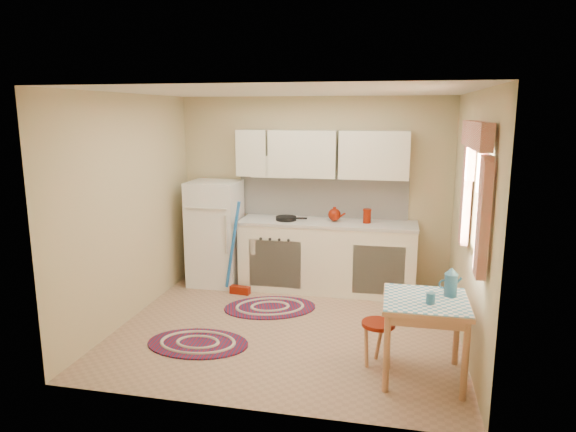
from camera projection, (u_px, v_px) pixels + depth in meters
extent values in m
plane|color=tan|center=(288.00, 327.00, 5.58)|extent=(3.60, 3.60, 0.00)
cube|color=silver|center=(288.00, 91.00, 5.08)|extent=(3.60, 3.20, 0.04)
cube|color=#C5B285|center=(313.00, 192.00, 6.86)|extent=(3.60, 0.04, 2.50)
cube|color=#C5B285|center=(244.00, 257.00, 3.79)|extent=(3.60, 0.04, 2.50)
cube|color=#C5B285|center=(130.00, 208.00, 5.69)|extent=(0.04, 3.20, 2.50)
cube|color=#C5B285|center=(470.00, 223.00, 4.96)|extent=(0.04, 3.20, 2.50)
cube|color=white|center=(322.00, 196.00, 6.83)|extent=(2.25, 0.03, 0.55)
cube|color=white|center=(321.00, 154.00, 6.57)|extent=(2.25, 0.33, 0.60)
cube|color=white|center=(479.00, 202.00, 4.38)|extent=(0.04, 0.85, 0.95)
cube|color=white|center=(215.00, 233.00, 6.89)|extent=(0.65, 0.60, 1.40)
cube|color=white|center=(327.00, 257.00, 6.69)|extent=(2.25, 0.60, 0.88)
cube|color=silver|center=(328.00, 223.00, 6.59)|extent=(2.27, 0.62, 0.04)
cylinder|color=black|center=(286.00, 218.00, 6.65)|extent=(0.30, 0.30, 0.05)
cylinder|color=maroon|center=(367.00, 217.00, 6.47)|extent=(0.12, 0.12, 0.16)
cube|color=tan|center=(424.00, 339.00, 4.47)|extent=(0.72, 0.72, 0.72)
cylinder|color=maroon|center=(378.00, 344.00, 4.72)|extent=(0.34, 0.34, 0.42)
cylinder|color=#295D7F|center=(431.00, 299.00, 4.28)|extent=(0.08, 0.08, 0.10)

